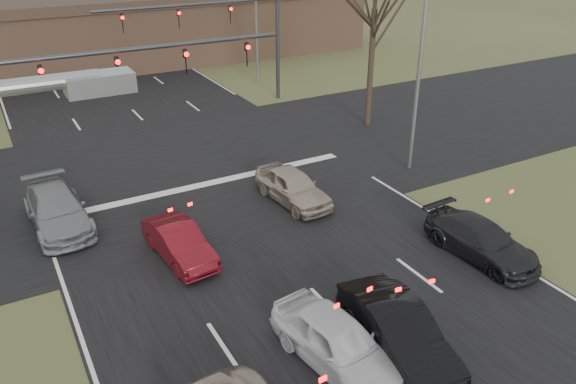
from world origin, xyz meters
name	(u,v)px	position (x,y,z in m)	size (l,w,h in m)	color
ground	(393,371)	(0.00, 0.00, 0.00)	(360.00, 360.00, 0.00)	#464E29
road_main	(46,24)	(0.00, 60.00, 0.01)	(14.00, 300.00, 0.02)	black
road_cross	(190,168)	(0.00, 15.00, 0.01)	(200.00, 14.00, 0.02)	black
building	(109,29)	(2.00, 38.00, 2.67)	(42.40, 10.40, 5.30)	#856047
mast_arm_near	(62,88)	(-5.23, 13.00, 5.07)	(12.12, 0.24, 8.00)	#383A3D
mast_arm_far	(236,22)	(6.18, 23.00, 5.02)	(11.12, 0.24, 8.00)	#383A3D
streetlight_right_near	(418,49)	(8.82, 10.00, 5.59)	(2.34, 0.25, 10.00)	gray
streetlight_right_far	(253,1)	(9.32, 27.00, 5.59)	(2.34, 0.25, 10.00)	gray
car_white_sedan	(337,342)	(-1.12, 0.98, 0.72)	(1.69, 4.20, 1.43)	silver
car_black_hatch	(398,332)	(0.50, 0.50, 0.73)	(1.55, 4.45, 1.47)	black
car_charcoal_sedan	(481,240)	(6.15, 2.92, 0.63)	(1.77, 4.35, 1.26)	black
car_grey_ahead	(57,210)	(-6.28, 12.29, 0.70)	(1.96, 4.83, 1.40)	gray
car_red_ahead	(179,243)	(-3.00, 7.88, 0.62)	(1.30, 3.73, 1.23)	#610D16
car_silver_ahead	(293,186)	(2.52, 9.70, 0.69)	(1.64, 4.07, 1.39)	#B3A290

